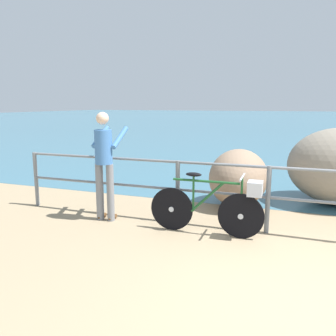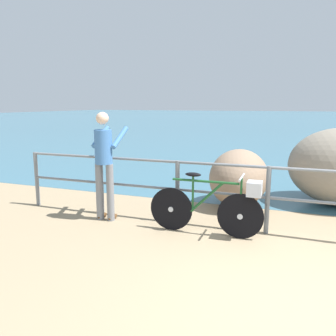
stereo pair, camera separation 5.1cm
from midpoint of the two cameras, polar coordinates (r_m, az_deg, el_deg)
The scene contains 6 objects.
ground_plane at distance 23.26m, azimuth 21.25°, elevation 5.01°, with size 120.00×120.00×0.10m, color #937F60.
sea_surface at distance 51.39m, azimuth 20.89°, elevation 7.74°, with size 120.00×90.00×0.01m, color #38667A.
promenade_railing at distance 5.30m, azimuth 24.02°, elevation -4.24°, with size 9.89×0.07×1.02m.
bicycle at distance 5.09m, azimuth 8.00°, elevation -6.01°, with size 1.70×0.48×0.92m.
person_at_railing at distance 5.71m, azimuth -10.18°, elevation 1.15°, with size 0.45×0.64×1.78m.
breakwater_boulder_left at distance 6.65m, azimuth 11.79°, elevation -1.57°, with size 1.09×1.47×1.07m.
Camera 2 is at (-0.38, -3.17, 1.91)m, focal length 36.96 mm.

